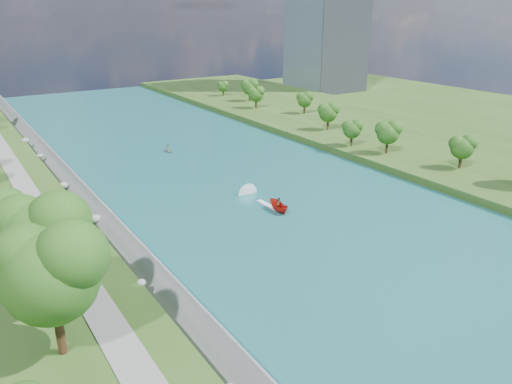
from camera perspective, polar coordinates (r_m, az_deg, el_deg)
ground at (r=71.97m, az=5.96°, el=-3.95°), size 260.00×260.00×0.00m
river_water at (r=87.22m, az=-2.21°, el=0.64°), size 55.00×240.00×0.10m
berm_east at (r=118.85m, az=18.87°, el=5.32°), size 44.00×240.00×1.50m
riprap_bank at (r=77.23m, az=-18.80°, el=-1.78°), size 4.79×236.00×4.42m
riverside_path at (r=75.96m, az=-23.85°, el=-1.43°), size 3.00×200.00×0.10m
office_tower at (r=191.37m, az=8.16°, el=20.42°), size 22.00×22.00×60.00m
trees_east at (r=105.76m, az=18.80°, el=6.45°), size 17.44×142.48×10.89m
motorboat at (r=77.41m, az=2.00°, el=-1.37°), size 3.60×19.03×2.15m
raft at (r=109.34m, az=-9.99°, el=4.71°), size 2.27×2.80×1.65m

